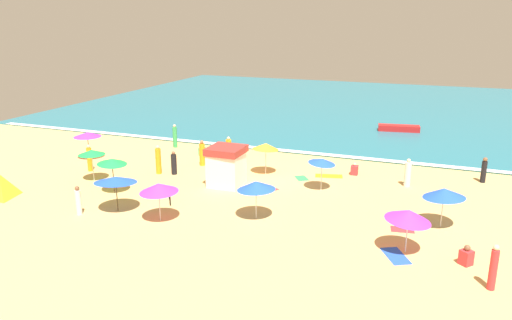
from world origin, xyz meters
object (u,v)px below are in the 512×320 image
(beachgoer_7, at_px, (174,164))
(beachgoer_8, at_px, (408,174))
(beach_umbrella_6, at_px, (87,135))
(beachgoer_5, at_px, (78,201))
(parked_bicycle, at_px, (169,195))
(beachgoer_4, at_px, (466,256))
(beach_umbrella_1, at_px, (322,161))
(beach_umbrella_2, at_px, (256,185))
(beach_umbrella_8, at_px, (444,193))
(beachgoer_9, at_px, (354,170))
(beachgoer_6, at_px, (229,148))
(beachgoer_1, at_px, (175,137))
(beachgoer_11, at_px, (90,159))
(beach_umbrella_5, at_px, (92,152))
(beachgoer_12, at_px, (158,160))
(beachgoer_2, at_px, (202,154))
(beach_umbrella_3, at_px, (266,146))
(beach_umbrella_0, at_px, (112,161))
(beachgoer_10, at_px, (484,170))
(lifeguard_cabana, at_px, (226,166))
(beachgoer_0, at_px, (202,151))
(beachgoer_3, at_px, (493,268))
(beach_umbrella_7, at_px, (116,180))
(beach_umbrella_9, at_px, (409,215))
(small_boat_0, at_px, (399,128))
(beach_umbrella_4, at_px, (159,188))
(beach_tent, at_px, (0,185))

(beachgoer_7, xyz_separation_m, beachgoer_8, (14.50, 3.00, 0.09))
(beach_umbrella_6, xyz_separation_m, beachgoer_5, (6.50, -8.80, -1.08))
(parked_bicycle, height_order, beachgoer_4, beachgoer_4)
(beach_umbrella_1, relative_size, beachgoer_7, 1.31)
(beachgoer_5, bearing_deg, beach_umbrella_2, 18.10)
(beach_umbrella_8, bearing_deg, beachgoer_9, 128.84)
(beachgoer_4, bearing_deg, beach_umbrella_6, 163.72)
(beachgoer_4, bearing_deg, beachgoer_7, 159.90)
(beachgoer_6, relative_size, beachgoer_7, 1.04)
(beachgoer_1, bearing_deg, beachgoer_11, -105.64)
(beach_umbrella_5, height_order, beachgoer_12, beach_umbrella_5)
(beachgoer_2, bearing_deg, beach_umbrella_3, -2.77)
(beachgoer_9, distance_m, beachgoer_11, 17.61)
(beach_umbrella_0, bearing_deg, beach_umbrella_5, 150.91)
(beachgoer_6, xyz_separation_m, beachgoer_10, (17.09, 0.72, 0.04))
(lifeguard_cabana, xyz_separation_m, beach_umbrella_2, (3.59, -4.24, 0.55))
(beachgoer_2, height_order, beachgoer_12, beachgoer_12)
(parked_bicycle, bearing_deg, beach_umbrella_6, 151.50)
(beachgoer_0, distance_m, beachgoer_9, 11.50)
(beach_umbrella_8, relative_size, beachgoer_3, 1.29)
(beach_umbrella_0, relative_size, beach_umbrella_7, 0.84)
(beach_umbrella_9, distance_m, beachgoer_2, 16.89)
(beach_umbrella_0, distance_m, beachgoer_5, 3.61)
(small_boat_0, bearing_deg, beach_umbrella_1, -98.66)
(beach_umbrella_6, relative_size, beachgoer_11, 1.49)
(beach_umbrella_8, distance_m, beachgoer_4, 4.17)
(beach_umbrella_2, xyz_separation_m, beachgoer_2, (-6.93, 7.49, -0.95))
(beachgoer_3, bearing_deg, beach_umbrella_0, 169.33)
(beach_umbrella_4, distance_m, beachgoer_11, 10.58)
(lifeguard_cabana, xyz_separation_m, beachgoer_6, (-2.37, 5.57, -0.50))
(beach_umbrella_0, relative_size, beachgoer_11, 1.20)
(beach_tent, bearing_deg, beachgoer_3, -2.19)
(beachgoer_2, xyz_separation_m, beachgoer_5, (-1.89, -10.37, -0.09))
(beach_umbrella_2, xyz_separation_m, beachgoer_6, (-5.97, 9.81, -1.05))
(beach_umbrella_1, distance_m, beach_umbrella_9, 8.66)
(beachgoer_6, bearing_deg, beach_umbrella_1, -28.34)
(beach_umbrella_6, distance_m, beach_umbrella_8, 24.47)
(beachgoer_6, bearing_deg, beachgoer_0, -179.75)
(beachgoer_5, relative_size, beachgoer_10, 0.96)
(small_boat_0, bearing_deg, beachgoer_9, -95.65)
(beach_umbrella_5, bearing_deg, beach_umbrella_8, 0.87)
(beach_umbrella_8, bearing_deg, beachgoer_2, 161.84)
(beachgoer_1, bearing_deg, small_boat_0, 36.92)
(beachgoer_10, distance_m, beachgoer_12, 20.68)
(beach_umbrella_4, relative_size, beachgoer_6, 1.72)
(beachgoer_3, distance_m, beachgoer_5, 19.66)
(beachgoer_7, xyz_separation_m, beachgoer_11, (-5.62, -1.41, 0.14))
(beach_umbrella_2, bearing_deg, beach_umbrella_8, 14.55)
(beachgoer_5, relative_size, beachgoer_8, 0.89)
(beach_umbrella_0, distance_m, beachgoer_8, 17.61)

